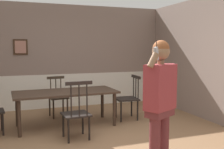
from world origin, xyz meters
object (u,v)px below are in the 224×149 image
chair_near_window (58,97)px  person_figure (160,96)px  chair_by_doorway (76,112)px  dining_table (66,95)px  chair_at_table_head (128,98)px

chair_near_window → person_figure: person_figure is taller
chair_near_window → chair_by_doorway: chair_by_doorway is taller
dining_table → chair_at_table_head: size_ratio=2.12×
chair_near_window → person_figure: size_ratio=0.54×
dining_table → chair_at_table_head: (1.42, 0.05, -0.16)m
person_figure → chair_at_table_head: bearing=-131.1°
dining_table → chair_by_doorway: 0.87m
chair_near_window → person_figure: 3.38m
chair_by_doorway → person_figure: size_ratio=0.62×
dining_table → chair_at_table_head: chair_at_table_head is taller
dining_table → person_figure: bearing=-71.6°
dining_table → chair_near_window: bearing=92.4°
dining_table → chair_by_doorway: (0.03, -0.85, -0.17)m
chair_at_table_head → person_figure: 2.57m
chair_by_doorway → person_figure: person_figure is taller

